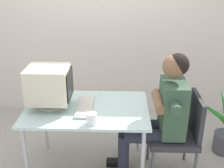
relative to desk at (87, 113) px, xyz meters
name	(u,v)px	position (x,y,z in m)	size (l,w,h in m)	color
ground_plane	(89,168)	(0.00, 0.00, -0.67)	(12.00, 12.00, 0.00)	#9E998E
wall_back	(120,7)	(0.30, 1.40, 0.83)	(8.00, 0.10, 3.00)	beige
desk	(87,113)	(0.00, 0.00, 0.00)	(1.19, 0.78, 0.73)	#B7B7BC
crt_monitor	(49,85)	(-0.35, -0.01, 0.30)	(0.40, 0.33, 0.41)	beige
keyboard	(85,106)	(-0.01, -0.01, 0.08)	(0.16, 0.46, 0.03)	silver
office_chair	(179,131)	(0.91, -0.03, -0.17)	(0.47, 0.47, 0.88)	#4C4C51
person_seated	(160,112)	(0.70, -0.03, 0.04)	(0.75, 0.58, 1.29)	#334C38
desk_mug	(92,119)	(0.08, -0.31, 0.11)	(0.09, 0.10, 0.11)	white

